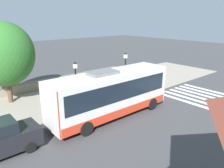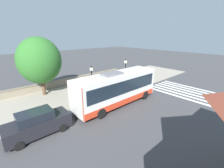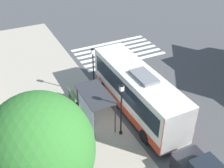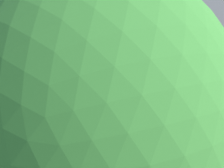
{
  "view_description": "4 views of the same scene",
  "coord_description": "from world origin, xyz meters",
  "px_view_note": "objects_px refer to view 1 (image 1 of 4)",
  "views": [
    {
      "loc": [
        13.55,
        -9.51,
        7.4
      ],
      "look_at": [
        0.44,
        1.62,
        2.2
      ],
      "focal_mm": 35.0,
      "sensor_mm": 36.0,
      "label": 1
    },
    {
      "loc": [
        12.51,
        -9.92,
        7.39
      ],
      "look_at": [
        0.04,
        1.2,
        1.88
      ],
      "focal_mm": 24.0,
      "sensor_mm": 36.0,
      "label": 2
    },
    {
      "loc": [
        -7.77,
        -13.97,
        13.94
      ],
      "look_at": [
        0.92,
        3.53,
        1.0
      ],
      "focal_mm": 45.0,
      "sensor_mm": 36.0,
      "label": 3
    },
    {
      "loc": [
        -9.66,
        -8.12,
        7.11
      ],
      "look_at": [
        -0.21,
        2.61,
        0.96
      ],
      "focal_mm": 45.0,
      "sensor_mm": 36.0,
      "label": 4
    }
  ],
  "objects_px": {
    "bus": "(111,93)",
    "bench": "(112,90)",
    "shade_tree": "(4,54)",
    "street_lamp_far": "(125,72)",
    "street_lamp_near": "(76,83)",
    "bus_shelter": "(88,80)",
    "pedestrian": "(129,90)"
  },
  "relations": [
    {
      "from": "bench",
      "to": "street_lamp_far",
      "type": "distance_m",
      "value": 2.87
    },
    {
      "from": "bench",
      "to": "shade_tree",
      "type": "xyz_separation_m",
      "value": [
        -4.31,
        -8.54,
        3.94
      ]
    },
    {
      "from": "street_lamp_near",
      "to": "bus",
      "type": "bearing_deg",
      "value": 36.34
    },
    {
      "from": "bus_shelter",
      "to": "pedestrian",
      "type": "bearing_deg",
      "value": 59.62
    },
    {
      "from": "bus",
      "to": "street_lamp_far",
      "type": "xyz_separation_m",
      "value": [
        -2.06,
        3.46,
        0.7
      ]
    },
    {
      "from": "bus_shelter",
      "to": "bench",
      "type": "height_order",
      "value": "bus_shelter"
    },
    {
      "from": "bench",
      "to": "street_lamp_far",
      "type": "height_order",
      "value": "street_lamp_far"
    },
    {
      "from": "street_lamp_far",
      "to": "shade_tree",
      "type": "relative_size",
      "value": 0.62
    },
    {
      "from": "pedestrian",
      "to": "street_lamp_far",
      "type": "xyz_separation_m",
      "value": [
        -0.51,
        -0.07,
        1.64
      ]
    },
    {
      "from": "bus_shelter",
      "to": "street_lamp_near",
      "type": "relative_size",
      "value": 0.81
    },
    {
      "from": "street_lamp_near",
      "to": "bus_shelter",
      "type": "bearing_deg",
      "value": 122.73
    },
    {
      "from": "street_lamp_far",
      "to": "shade_tree",
      "type": "height_order",
      "value": "shade_tree"
    },
    {
      "from": "bus_shelter",
      "to": "street_lamp_near",
      "type": "bearing_deg",
      "value": -57.27
    },
    {
      "from": "bus_shelter",
      "to": "pedestrian",
      "type": "xyz_separation_m",
      "value": [
        1.93,
        3.28,
        -1.18
      ]
    },
    {
      "from": "street_lamp_near",
      "to": "street_lamp_far",
      "type": "height_order",
      "value": "street_lamp_far"
    },
    {
      "from": "bus_shelter",
      "to": "pedestrian",
      "type": "distance_m",
      "value": 3.99
    },
    {
      "from": "bench",
      "to": "street_lamp_far",
      "type": "bearing_deg",
      "value": -1.47
    },
    {
      "from": "shade_tree",
      "to": "pedestrian",
      "type": "bearing_deg",
      "value": 51.92
    },
    {
      "from": "pedestrian",
      "to": "street_lamp_far",
      "type": "height_order",
      "value": "street_lamp_far"
    },
    {
      "from": "bus",
      "to": "bus_shelter",
      "type": "xyz_separation_m",
      "value": [
        -3.48,
        0.25,
        0.24
      ]
    },
    {
      "from": "bus",
      "to": "bench",
      "type": "relative_size",
      "value": 5.94
    },
    {
      "from": "bench",
      "to": "shade_tree",
      "type": "bearing_deg",
      "value": -116.76
    },
    {
      "from": "bench",
      "to": "street_lamp_near",
      "type": "xyz_separation_m",
      "value": [
        1.7,
        -5.17,
        2.03
      ]
    },
    {
      "from": "bus",
      "to": "shade_tree",
      "type": "distance_m",
      "value": 9.99
    },
    {
      "from": "street_lamp_near",
      "to": "shade_tree",
      "type": "bearing_deg",
      "value": -150.71
    },
    {
      "from": "street_lamp_far",
      "to": "shade_tree",
      "type": "xyz_separation_m",
      "value": [
        -6.2,
        -8.49,
        1.78
      ]
    },
    {
      "from": "bench",
      "to": "shade_tree",
      "type": "relative_size",
      "value": 0.23
    },
    {
      "from": "bus_shelter",
      "to": "street_lamp_far",
      "type": "distance_m",
      "value": 3.54
    },
    {
      "from": "pedestrian",
      "to": "bus",
      "type": "bearing_deg",
      "value": -66.18
    },
    {
      "from": "pedestrian",
      "to": "street_lamp_far",
      "type": "relative_size",
      "value": 0.38
    },
    {
      "from": "street_lamp_far",
      "to": "bus",
      "type": "bearing_deg",
      "value": -59.18
    },
    {
      "from": "bus_shelter",
      "to": "shade_tree",
      "type": "relative_size",
      "value": 0.47
    }
  ]
}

